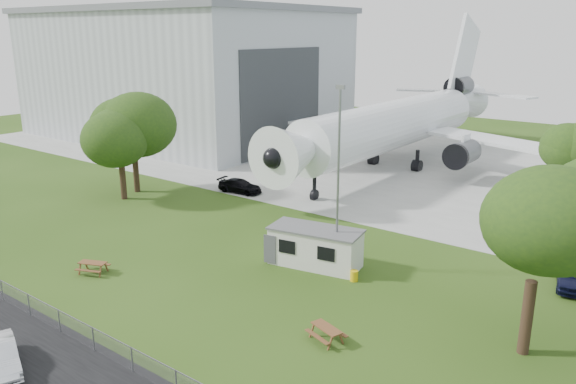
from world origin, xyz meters
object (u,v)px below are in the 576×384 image
Objects in this scene: picnic_west at (94,273)px; picnic_east at (326,340)px; hangar at (184,72)px; car_centre_sedan at (0,357)px; site_cabin at (316,247)px; airliner at (400,121)px.

picnic_west is 1.00× the size of picnic_east.
picnic_east is at bearing -36.71° from hangar.
hangar reaches higher than picnic_west.
picnic_west is at bearing -154.40° from picnic_east.
hangar is 63.85m from car_centre_sedan.
car_centre_sedan is at bearing -104.25° from site_cabin.
hangar is at bearing 146.05° from site_cabin.
car_centre_sedan is at bearing -50.88° from hangar.
car_centre_sedan reaches higher than picnic_east.
picnic_east is at bearing -68.70° from airliner.
picnic_west is (33.83, -39.97, -9.41)m from hangar.
hangar is at bearing 161.38° from picnic_east.
picnic_east is (50.63, -37.76, -9.41)m from hangar.
airliner is at bearing 129.38° from picnic_east.
airliner is 49.30m from car_centre_sedan.
airliner is 31.47m from site_cabin.
site_cabin reaches higher than picnic_east.
picnic_west is 16.95m from picnic_east.
car_centre_sedan is (39.90, -49.07, -8.73)m from hangar.
hangar is at bearing 179.78° from airliner.
airliner is 26.52× the size of picnic_east.
site_cabin is 14.75m from picnic_west.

